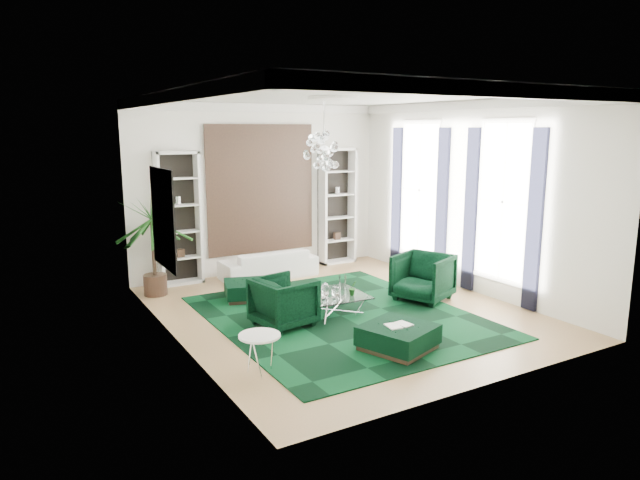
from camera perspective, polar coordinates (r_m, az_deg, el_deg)
floor at (r=10.42m, az=2.19°, el=-7.17°), size 6.00×7.00×0.02m
ceiling at (r=9.91m, az=2.36°, el=14.30°), size 6.00×7.00×0.02m
wall_back at (r=13.07m, az=-6.03°, el=5.08°), size 6.00×0.02×3.80m
wall_front at (r=7.31m, az=17.16°, el=-0.07°), size 6.00×0.02×3.80m
wall_left at (r=8.77m, az=-14.59°, el=1.86°), size 0.02×7.00×3.80m
wall_right at (r=11.87m, az=14.67°, el=4.18°), size 0.02×7.00×3.80m
crown_molding at (r=9.91m, az=2.35°, el=13.67°), size 6.00×7.00×0.18m
ceiling_medallion at (r=10.17m, az=1.42°, el=14.00°), size 0.90×0.90×0.05m
tapestry at (r=13.02m, az=-5.94°, el=5.07°), size 2.50×0.06×2.80m
shelving_left at (r=12.28m, az=-13.93°, el=2.08°), size 0.90×0.38×2.80m
shelving_right at (r=13.86m, az=1.74°, el=3.40°), size 0.90×0.38×2.80m
painting at (r=9.36m, az=-15.34°, el=2.07°), size 0.04×1.30×1.60m
window_near at (r=11.24m, az=17.83°, el=3.64°), size 0.03×1.10×2.90m
curtain_near_a at (r=10.74m, az=20.69°, el=1.79°), size 0.07×0.30×3.25m
curtain_near_b at (r=11.77m, az=14.83°, el=2.89°), size 0.07×0.30×3.25m
window_far at (r=12.95m, az=9.94°, el=4.93°), size 0.03×1.10×2.90m
curtain_far_a at (r=12.38m, az=12.10°, el=3.40°), size 0.07×0.30×3.25m
curtain_far_b at (r=13.56m, az=7.67°, el=4.20°), size 0.07×0.30×3.25m
rug at (r=10.10m, az=2.10°, el=-7.64°), size 4.20×5.00×0.02m
sofa at (r=12.68m, az=-5.17°, el=-2.38°), size 2.12×0.83×0.62m
armchair_left at (r=9.56m, az=-3.62°, el=-6.19°), size 1.06×1.04×0.84m
armchair_right at (r=11.11m, az=10.25°, el=-3.69°), size 1.30×1.28×0.91m
coffee_table at (r=10.20m, az=1.30°, el=-6.42°), size 1.13×1.13×0.37m
ottoman_side at (r=11.13m, az=-7.36°, el=-5.04°), size 0.99×0.99×0.35m
ottoman_front at (r=8.68m, az=7.81°, el=-9.67°), size 1.22×1.22×0.38m
book at (r=8.61m, az=7.85°, el=-8.40°), size 0.39×0.26×0.03m
side_table at (r=7.83m, az=-6.03°, el=-11.35°), size 0.62×0.62×0.54m
palm at (r=11.58m, az=-16.40°, el=0.64°), size 1.62×1.62×2.49m
chandelier at (r=10.39m, az=0.41°, el=8.87°), size 1.09×1.09×0.76m
table_plant at (r=10.07m, az=3.29°, el=-4.80°), size 0.16×0.14×0.26m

